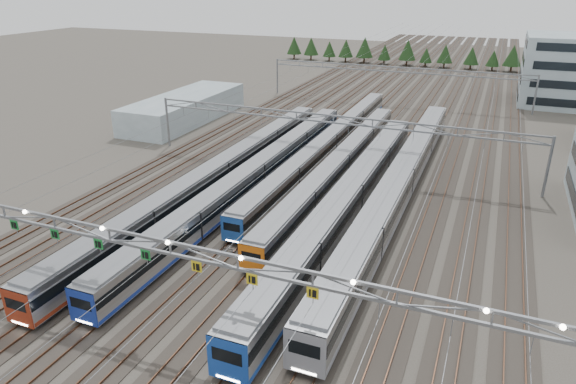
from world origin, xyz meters
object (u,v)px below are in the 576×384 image
at_px(train_b, 255,175).
at_px(gantry_near, 169,251).
at_px(train_a, 220,173).
at_px(train_e, 349,198).
at_px(train_c, 329,143).
at_px(train_f, 401,181).
at_px(gantry_mid, 333,126).
at_px(gantry_far, 396,74).
at_px(train_d, 340,165).
at_px(west_shed, 185,108).

relative_size(train_b, gantry_near, 1.11).
xyz_separation_m(train_a, gantry_near, (11.20, -27.14, 5.00)).
height_order(train_a, gantry_near, gantry_near).
bearing_deg(train_e, train_c, 114.22).
distance_m(train_f, gantry_mid, 14.05).
bearing_deg(gantry_far, train_c, -93.25).
xyz_separation_m(train_b, gantry_far, (6.75, 56.64, 4.35)).
bearing_deg(train_c, train_b, -104.84).
height_order(train_f, gantry_far, gantry_far).
bearing_deg(train_b, train_d, 41.67).
xyz_separation_m(train_e, gantry_far, (-6.75, 59.67, 4.14)).
height_order(train_d, train_f, train_f).
xyz_separation_m(train_b, train_d, (9.00, 8.01, -0.06)).
bearing_deg(train_a, train_f, 14.07).
xyz_separation_m(gantry_far, west_shed, (-34.48, -29.90, -3.99)).
bearing_deg(west_shed, gantry_mid, -23.65).
relative_size(train_c, train_e, 1.08).
xyz_separation_m(train_c, gantry_mid, (2.25, -5.34, 4.46)).
xyz_separation_m(train_e, train_f, (4.50, 7.33, 0.03)).
bearing_deg(train_a, train_d, 34.68).
bearing_deg(train_b, west_shed, 136.04).
relative_size(train_a, train_c, 1.00).
height_order(train_a, train_d, train_a).
xyz_separation_m(gantry_near, west_shed, (-34.43, 55.22, -4.69)).
xyz_separation_m(train_b, gantry_near, (6.70, -28.47, 5.05)).
distance_m(train_a, west_shed, 36.44).
height_order(train_c, gantry_far, gantry_far).
xyz_separation_m(train_a, train_f, (22.50, 5.64, 0.19)).
height_order(gantry_mid, gantry_far, same).
bearing_deg(train_e, train_b, 167.37).
relative_size(train_d, train_f, 0.81).
xyz_separation_m(gantry_mid, west_shed, (-34.48, 15.10, -3.99)).
bearing_deg(train_d, gantry_near, -93.60).
relative_size(train_c, train_d, 1.15).
bearing_deg(gantry_far, gantry_mid, -90.00).
relative_size(train_a, gantry_far, 1.14).
bearing_deg(gantry_far, gantry_near, -90.03).
height_order(train_a, train_b, train_a).
distance_m(train_e, gantry_mid, 16.67).
xyz_separation_m(train_d, train_e, (4.50, -11.04, 0.28)).
bearing_deg(train_e, train_d, 112.18).
distance_m(train_b, train_d, 12.05).
bearing_deg(gantry_mid, train_f, -33.11).
relative_size(train_b, gantry_far, 1.11).
bearing_deg(west_shed, train_d, -27.02).
xyz_separation_m(train_c, gantry_far, (2.25, 39.66, 4.46)).
height_order(train_e, train_f, train_f).
relative_size(train_f, gantry_near, 1.22).
relative_size(train_f, west_shed, 2.29).
relative_size(train_e, west_shed, 1.97).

